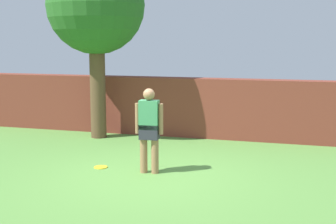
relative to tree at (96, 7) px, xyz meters
The scene contains 5 objects.
ground_plane 4.99m from the tree, 50.63° to the right, with size 40.00×40.00×0.00m, color #568C3D.
brick_wall 2.81m from the tree, 42.87° to the left, with size 12.38×0.50×1.54m, color brown.
tree is the anchor object (origin of this frame).
person 4.31m from the tree, 49.68° to the right, with size 0.54×0.25×1.62m.
frisbee_yellow 4.43m from the tree, 64.59° to the right, with size 0.27×0.27×0.02m, color yellow.
Camera 1 is at (2.63, -7.82, 2.50)m, focal length 48.61 mm.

